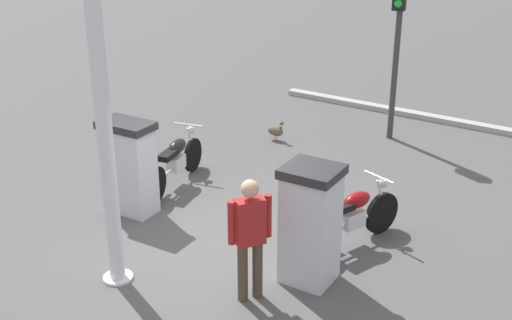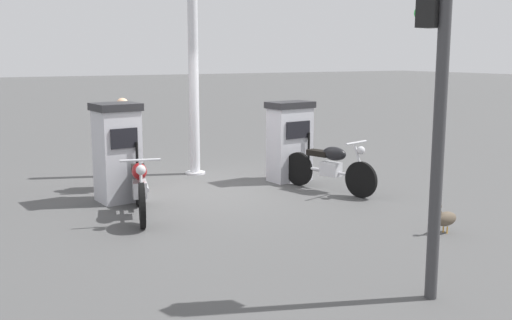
# 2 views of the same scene
# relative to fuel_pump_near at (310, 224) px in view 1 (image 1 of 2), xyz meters

# --- Properties ---
(ground_plane) EXTENTS (120.00, 120.00, 0.00)m
(ground_plane) POSITION_rel_fuel_pump_near_xyz_m (0.12, 1.67, -0.82)
(ground_plane) COLOR #4C4C4C
(fuel_pump_near) EXTENTS (0.71, 0.76, 1.62)m
(fuel_pump_near) POSITION_rel_fuel_pump_near_xyz_m (0.00, 0.00, 0.00)
(fuel_pump_near) COLOR silver
(fuel_pump_near) RESTS_ON ground
(fuel_pump_far) EXTENTS (0.60, 0.90, 1.52)m
(fuel_pump_far) POSITION_rel_fuel_pump_near_xyz_m (-0.00, 3.35, -0.05)
(fuel_pump_far) COLOR silver
(fuel_pump_far) RESTS_ON ground
(motorcycle_near_pump) EXTENTS (1.93, 0.78, 0.96)m
(motorcycle_near_pump) POSITION_rel_fuel_pump_near_xyz_m (1.11, -0.01, -0.36)
(motorcycle_near_pump) COLOR black
(motorcycle_near_pump) RESTS_ON ground
(motorcycle_far_pump) EXTENTS (1.95, 0.73, 0.95)m
(motorcycle_far_pump) POSITION_rel_fuel_pump_near_xyz_m (1.15, 3.45, -0.36)
(motorcycle_far_pump) COLOR black
(motorcycle_far_pump) RESTS_ON ground
(attendant_person) EXTENTS (0.54, 0.37, 1.64)m
(attendant_person) POSITION_rel_fuel_pump_near_xyz_m (-0.81, 0.36, 0.12)
(attendant_person) COLOR #473828
(attendant_person) RESTS_ON ground
(wandering_duck) EXTENTS (0.18, 0.44, 0.44)m
(wandering_duck) POSITION_rel_fuel_pump_near_xyz_m (3.97, 3.31, -0.61)
(wandering_duck) COLOR brown
(wandering_duck) RESTS_ON ground
(roadside_traffic_light) EXTENTS (0.40, 0.28, 3.36)m
(roadside_traffic_light) POSITION_rel_fuel_pump_near_xyz_m (5.42, 1.48, 1.49)
(roadside_traffic_light) COLOR #38383A
(roadside_traffic_light) RESTS_ON ground
(canopy_support_pole) EXTENTS (0.40, 0.40, 4.35)m
(canopy_support_pole) POSITION_rel_fuel_pump_near_xyz_m (-1.52, 2.04, 1.28)
(canopy_support_pole) COLOR silver
(canopy_support_pole) RESTS_ON ground
(road_edge_kerb) EXTENTS (0.59, 6.42, 0.12)m
(road_edge_kerb) POSITION_rel_fuel_pump_near_xyz_m (7.03, 1.67, -0.76)
(road_edge_kerb) COLOR #9E9E93
(road_edge_kerb) RESTS_ON ground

